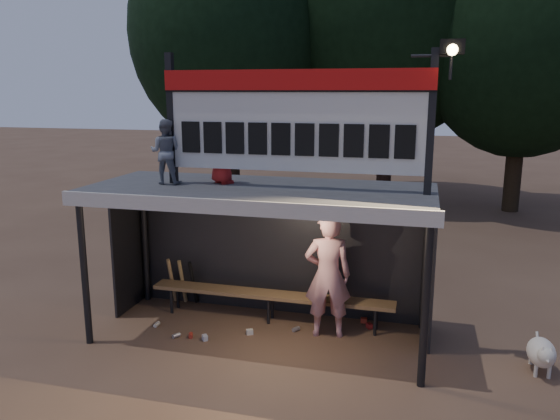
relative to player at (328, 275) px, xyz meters
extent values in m
plane|color=brown|center=(-0.98, -0.26, -0.96)|extent=(80.00, 80.00, 0.00)
imported|color=white|center=(0.00, 0.00, 0.00)|extent=(0.78, 0.60, 1.93)
imported|color=slate|center=(-2.40, -0.37, 1.83)|extent=(0.50, 0.41, 0.96)
imported|color=#AB1C1A|center=(-1.61, -0.11, 1.85)|extent=(0.57, 0.54, 0.98)
cube|color=#3D3D40|center=(-0.98, -0.26, 1.30)|extent=(5.00, 2.00, 0.12)
cube|color=silver|center=(-0.98, -1.28, 1.26)|extent=(5.10, 0.06, 0.20)
cylinder|color=black|center=(-3.38, -1.16, 0.14)|extent=(0.10, 0.10, 2.20)
cylinder|color=black|center=(1.42, -1.16, 0.14)|extent=(0.10, 0.10, 2.20)
cylinder|color=black|center=(-3.38, 0.64, 0.14)|extent=(0.10, 0.10, 2.20)
cylinder|color=black|center=(1.42, 0.64, 0.14)|extent=(0.10, 0.10, 2.20)
cube|color=black|center=(-0.98, 0.74, 0.14)|extent=(5.00, 0.04, 2.20)
cube|color=black|center=(-3.48, 0.24, 0.14)|extent=(0.04, 1.00, 2.20)
cube|color=black|center=(1.52, 0.24, 0.14)|extent=(0.04, 1.00, 2.20)
cylinder|color=black|center=(-0.98, 0.74, 1.19)|extent=(5.00, 0.06, 0.06)
cube|color=black|center=(-2.33, -0.26, 2.31)|extent=(0.10, 0.10, 1.90)
cube|color=black|center=(1.37, -0.26, 2.31)|extent=(0.10, 0.10, 1.90)
cube|color=silver|center=(-0.48, -0.26, 2.31)|extent=(3.80, 0.08, 1.40)
cube|color=red|center=(-0.48, -0.31, 2.87)|extent=(3.80, 0.04, 0.28)
cube|color=black|center=(-0.48, -0.32, 2.72)|extent=(3.80, 0.02, 0.03)
cube|color=black|center=(-2.01, -0.31, 2.06)|extent=(0.27, 0.03, 0.45)
cube|color=black|center=(-1.67, -0.31, 2.06)|extent=(0.27, 0.03, 0.45)
cube|color=black|center=(-1.33, -0.31, 2.06)|extent=(0.27, 0.03, 0.45)
cube|color=black|center=(-0.99, -0.31, 2.06)|extent=(0.27, 0.03, 0.45)
cube|color=black|center=(-0.65, -0.31, 2.06)|extent=(0.27, 0.03, 0.45)
cube|color=black|center=(-0.31, -0.31, 2.06)|extent=(0.27, 0.03, 0.45)
cube|color=black|center=(0.03, -0.31, 2.06)|extent=(0.27, 0.03, 0.45)
cube|color=black|center=(0.37, -0.31, 2.06)|extent=(0.27, 0.03, 0.45)
cube|color=black|center=(0.71, -0.31, 2.06)|extent=(0.27, 0.03, 0.45)
cube|color=black|center=(1.05, -0.31, 2.06)|extent=(0.27, 0.03, 0.45)
cylinder|color=black|center=(1.32, -0.26, 3.16)|extent=(0.50, 0.04, 0.04)
cylinder|color=black|center=(1.57, -0.26, 3.01)|extent=(0.04, 0.04, 0.30)
cube|color=black|center=(1.57, -0.31, 3.26)|extent=(0.30, 0.22, 0.18)
sphere|color=#FFD88C|center=(1.57, -0.40, 3.22)|extent=(0.14, 0.14, 0.14)
cube|color=olive|center=(-0.98, 0.29, -0.51)|extent=(4.00, 0.35, 0.06)
cylinder|color=black|center=(-2.68, 0.17, -0.74)|extent=(0.05, 0.05, 0.45)
cylinder|color=black|center=(-2.68, 0.41, -0.74)|extent=(0.05, 0.05, 0.45)
cylinder|color=black|center=(-0.98, 0.17, -0.74)|extent=(0.05, 0.05, 0.45)
cylinder|color=black|center=(-0.98, 0.41, -0.74)|extent=(0.05, 0.05, 0.45)
cylinder|color=black|center=(0.72, 0.17, -0.74)|extent=(0.05, 0.05, 0.45)
cylinder|color=black|center=(0.72, 0.41, -0.74)|extent=(0.05, 0.05, 0.45)
cylinder|color=#301F15|center=(-4.98, 9.74, 0.91)|extent=(0.50, 0.50, 3.74)
ellipsoid|color=black|center=(-4.98, 9.74, 4.56)|extent=(6.46, 6.46, 7.48)
cylinder|color=#301D15|center=(0.02, 11.24, 1.13)|extent=(0.50, 0.50, 4.18)
ellipsoid|color=black|center=(0.02, 11.24, 5.21)|extent=(7.22, 7.22, 8.36)
cylinder|color=#302315|center=(4.02, 10.24, 0.80)|extent=(0.50, 0.50, 3.52)
ellipsoid|color=black|center=(4.02, 10.24, 4.24)|extent=(6.08, 6.08, 7.04)
ellipsoid|color=silver|center=(2.96, -0.37, -0.69)|extent=(0.36, 0.58, 0.36)
sphere|color=silver|center=(2.96, -0.65, -0.60)|extent=(0.22, 0.22, 0.22)
cone|color=beige|center=(2.96, -0.75, -0.62)|extent=(0.10, 0.10, 0.10)
cone|color=beige|center=(2.91, -0.67, -0.50)|extent=(0.06, 0.06, 0.07)
cone|color=beige|center=(3.01, -0.67, -0.50)|extent=(0.06, 0.06, 0.07)
cylinder|color=beige|center=(2.88, -0.55, -0.87)|extent=(0.05, 0.05, 0.18)
cylinder|color=beige|center=(3.04, -0.55, -0.87)|extent=(0.05, 0.05, 0.18)
cylinder|color=beige|center=(2.88, -0.19, -0.87)|extent=(0.05, 0.05, 0.18)
cylinder|color=beige|center=(3.04, -0.19, -0.87)|extent=(0.05, 0.05, 0.18)
cylinder|color=beige|center=(2.96, -0.07, -0.62)|extent=(0.04, 0.16, 0.14)
cylinder|color=#A77F4E|center=(-2.85, 0.56, -0.53)|extent=(0.08, 0.27, 0.84)
cylinder|color=#A17F4B|center=(-2.65, 0.56, -0.53)|extent=(0.08, 0.30, 0.83)
cylinder|color=black|center=(-2.45, 0.56, -0.53)|extent=(0.07, 0.33, 0.83)
cube|color=#AF2F1E|center=(0.51, 0.59, -0.92)|extent=(0.10, 0.07, 0.08)
cylinder|color=#B7B7BC|center=(-2.20, -0.68, -0.93)|extent=(0.12, 0.14, 0.07)
cube|color=beige|center=(-1.15, -0.29, -0.92)|extent=(0.12, 0.11, 0.08)
cylinder|color=#A82A1C|center=(-1.99, -0.62, -0.93)|extent=(0.11, 0.14, 0.07)
cube|color=#B7B7BC|center=(-1.75, -0.65, -0.92)|extent=(0.12, 0.12, 0.08)
cylinder|color=beige|center=(-2.68, -0.39, -0.93)|extent=(0.07, 0.12, 0.07)
cube|color=#A11F1B|center=(0.61, 0.41, -0.92)|extent=(0.12, 0.12, 0.08)
cylinder|color=#BBBBC0|center=(-0.49, 0.00, -0.93)|extent=(0.12, 0.14, 0.07)
camera|label=1|loc=(1.28, -7.73, 2.72)|focal=35.00mm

